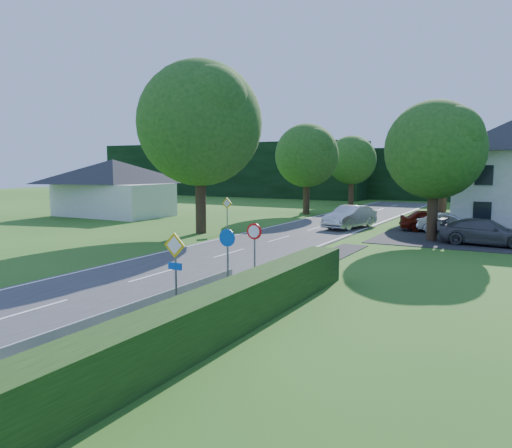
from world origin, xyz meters
The scene contains 26 objects.
road centered at (0.00, 20.00, 0.02)m, with size 7.00×80.00×0.04m, color #373639.
footpath centered at (4.95, 2.00, 0.02)m, with size 1.50×44.00×0.04m, color black.
parking_pad centered at (12.00, 33.00, 0.02)m, with size 14.00×16.00×0.04m, color black.
line_edge_left centered at (-3.25, 20.00, 0.04)m, with size 0.12×80.00×0.01m, color white.
line_edge_right centered at (3.25, 20.00, 0.04)m, with size 0.12×80.00×0.01m, color white.
line_centre centered at (0.00, 20.00, 0.04)m, with size 0.12×80.00×0.01m, color white, non-canonical shape.
tree_main centered at (-6.00, 24.00, 5.82)m, with size 9.40×9.40×11.64m, color #1B4C16, non-canonical shape.
tree_left_far centered at (-5.00, 40.00, 4.29)m, with size 7.00×7.00×8.58m, color #1B4C16, non-canonical shape.
tree_right_far centered at (7.00, 42.00, 4.54)m, with size 7.40×7.40×9.09m, color #1B4C16, non-canonical shape.
tree_left_back centered at (-4.50, 52.00, 4.04)m, with size 6.60×6.60×8.07m, color #1B4C16, non-canonical shape.
tree_right_back centered at (6.00, 50.00, 3.78)m, with size 6.20×6.20×7.56m, color #1B4C16, non-canonical shape.
tree_right_mid centered at (8.50, 28.00, 4.29)m, with size 7.00×7.00×8.58m, color #1B4C16, non-canonical shape.
treeline_left centered at (-28.00, 62.00, 4.00)m, with size 44.00×6.00×8.00m, color black.
treeline_right centered at (8.00, 66.00, 3.50)m, with size 30.00×5.00×7.00m, color black.
bungalow_left centered at (-20.00, 30.00, 2.71)m, with size 11.00×6.50×5.20m.
streetlight centered at (8.06, 30.00, 4.46)m, with size 2.03×0.18×8.00m.
sign_priority_right centered at (4.30, 7.98, 1.80)m, with size 0.78×0.09×2.59m.
sign_roundabout centered at (4.30, 10.98, 1.67)m, with size 0.64×0.08×2.37m.
sign_speed_limit centered at (4.30, 12.97, 1.77)m, with size 0.64×0.11×2.37m.
sign_priority_left centered at (-4.50, 24.98, 1.72)m, with size 0.78×0.09×2.44m.
moving_car centered at (2.19, 31.27, 0.87)m, with size 1.75×5.02×1.65m, color silver.
motorcycle centered at (1.80, 32.58, 0.47)m, with size 0.58×1.65×0.87m, color black.
parked_car_red centered at (7.79, 32.57, 0.80)m, with size 1.79×4.45×1.52m, color maroon.
parked_car_silver_a centered at (8.97, 31.97, 0.71)m, with size 1.43×4.09×1.35m, color #B4B4B9.
parked_car_grey centered at (11.59, 27.52, 0.79)m, with size 2.09×5.14×1.49m, color #4E4E53.
parasol centered at (10.90, 33.63, 1.13)m, with size 2.37×2.42×2.18m, color #B10E1C.
Camera 1 is at (13.69, -3.97, 4.60)m, focal length 35.00 mm.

